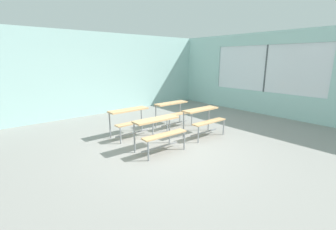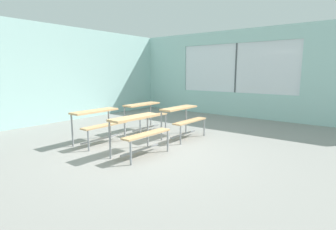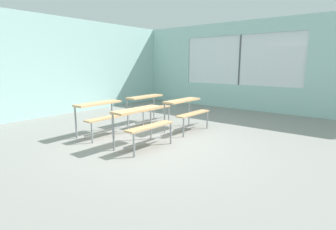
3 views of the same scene
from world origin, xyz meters
The scene contains 7 objects.
ground centered at (0.00, 0.00, -0.03)m, with size 10.00×9.00×0.05m, color gray.
wall_back centered at (0.00, 4.50, 1.50)m, with size 10.00×0.12×3.00m, color #A8D1CC.
wall_right centered at (5.00, -0.13, 1.45)m, with size 0.12×9.00×3.00m.
desk_bench_r0c0 centered at (-0.28, 0.13, 0.56)m, with size 1.11×0.62×0.74m.
desk_bench_r0c1 centered at (1.29, 0.19, 0.56)m, with size 1.11×0.61×0.74m.
desk_bench_r1c0 centered at (-0.25, 1.40, 0.56)m, with size 1.11×0.60×0.74m.
desk_bench_r1c1 centered at (1.26, 1.39, 0.56)m, with size 1.10×0.60×0.74m.
Camera 1 is at (-3.29, -3.79, 2.07)m, focal length 24.49 mm.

